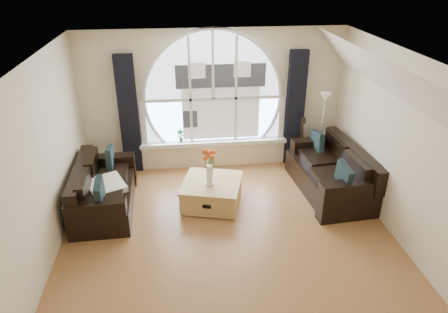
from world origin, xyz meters
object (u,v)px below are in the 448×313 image
sofa_left (104,187)px  vase_flowers (209,164)px  coffee_chest (212,192)px  floor_lamp (321,133)px  potted_plant (181,136)px  guitar (300,141)px  sofa_right (330,172)px

sofa_left → vase_flowers: size_ratio=2.55×
sofa_left → coffee_chest: 1.80m
coffee_chest → floor_lamp: floor_lamp is taller
floor_lamp → vase_flowers: bearing=-154.9°
potted_plant → guitar: bearing=-3.9°
coffee_chest → vase_flowers: vase_flowers is taller
coffee_chest → sofa_left: bearing=-167.0°
sofa_right → vase_flowers: 2.22m
sofa_left → potted_plant: size_ratio=6.75×
coffee_chest → potted_plant: potted_plant is taller
vase_flowers → guitar: bearing=35.0°
coffee_chest → vase_flowers: bearing=-101.7°
sofa_right → guitar: size_ratio=1.83×
sofa_right → guitar: bearing=97.4°
guitar → sofa_left: bearing=-164.5°
vase_flowers → sofa_left: bearing=175.2°
vase_flowers → guitar: 2.37m
sofa_right → vase_flowers: (-2.17, -0.25, 0.42)m
floor_lamp → guitar: 0.51m
floor_lamp → potted_plant: size_ratio=6.05×
floor_lamp → potted_plant: 2.72m
sofa_left → coffee_chest: (1.79, -0.07, -0.17)m
sofa_left → vase_flowers: bearing=-6.7°
sofa_right → guitar: guitar is taller
floor_lamp → coffee_chest: bearing=-156.2°
vase_flowers → potted_plant: (-0.44, 1.51, -0.14)m
floor_lamp → guitar: floor_lamp is taller
guitar → potted_plant: (-2.37, 0.16, 0.15)m
coffee_chest → potted_plant: size_ratio=3.62×
sofa_right → coffee_chest: size_ratio=2.03×
sofa_right → potted_plant: sofa_right is taller
sofa_left → sofa_right: sofa_right is taller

